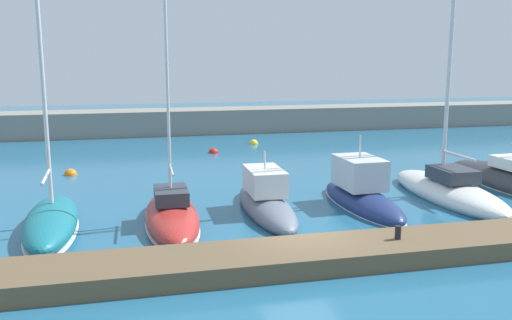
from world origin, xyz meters
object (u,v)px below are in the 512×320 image
(mooring_buoy_red, at_px, (214,153))
(mooring_buoy_orange, at_px, (71,175))
(sailboat_teal_second, at_px, (51,219))
(sailboat_red_third, at_px, (172,215))
(motorboat_slate_fourth, at_px, (266,201))
(sailboat_white_sixth, at_px, (448,188))
(mooring_buoy_yellow, at_px, (254,144))
(motorboat_navy_fifth, at_px, (361,194))
(dock_bollard, at_px, (398,232))

(mooring_buoy_red, height_order, mooring_buoy_orange, mooring_buoy_orange)
(sailboat_teal_second, relative_size, mooring_buoy_orange, 19.30)
(sailboat_red_third, bearing_deg, mooring_buoy_red, -13.80)
(motorboat_slate_fourth, distance_m, sailboat_white_sixth, 8.61)
(sailboat_white_sixth, relative_size, mooring_buoy_yellow, 26.87)
(sailboat_teal_second, bearing_deg, mooring_buoy_yellow, -35.02)
(mooring_buoy_yellow, bearing_deg, sailboat_red_third, -112.22)
(motorboat_slate_fourth, xyz_separation_m, mooring_buoy_orange, (-8.56, 9.45, -0.47))
(motorboat_slate_fourth, height_order, mooring_buoy_yellow, motorboat_slate_fourth)
(motorboat_navy_fifth, relative_size, mooring_buoy_yellow, 10.00)
(dock_bollard, bearing_deg, sailboat_white_sixth, 47.05)
(sailboat_teal_second, xyz_separation_m, motorboat_slate_fourth, (8.31, 0.58, 0.03))
(motorboat_slate_fourth, bearing_deg, sailboat_teal_second, 94.64)
(sailboat_red_third, height_order, mooring_buoy_orange, sailboat_red_third)
(sailboat_teal_second, height_order, mooring_buoy_yellow, sailboat_teal_second)
(sailboat_white_sixth, bearing_deg, mooring_buoy_yellow, 16.47)
(sailboat_red_third, xyz_separation_m, mooring_buoy_orange, (-4.64, 10.23, -0.38))
(motorboat_slate_fourth, xyz_separation_m, sailboat_white_sixth, (8.60, 0.25, 0.02))
(sailboat_red_third, relative_size, mooring_buoy_red, 20.92)
(sailboat_white_sixth, xyz_separation_m, mooring_buoy_orange, (-17.17, 9.21, -0.49))
(mooring_buoy_yellow, distance_m, mooring_buoy_orange, 14.63)
(mooring_buoy_red, distance_m, mooring_buoy_orange, 10.04)
(sailboat_red_third, distance_m, mooring_buoy_red, 15.83)
(motorboat_navy_fifth, relative_size, mooring_buoy_orange, 9.77)
(sailboat_white_sixth, bearing_deg, sailboat_red_third, 95.02)
(motorboat_slate_fourth, bearing_deg, mooring_buoy_red, 0.26)
(mooring_buoy_orange, bearing_deg, mooring_buoy_yellow, 33.83)
(mooring_buoy_orange, xyz_separation_m, dock_bollard, (11.39, -15.42, 0.82))
(mooring_buoy_yellow, height_order, dock_bollard, dock_bollard)
(sailboat_white_sixth, bearing_deg, sailboat_teal_second, 93.12)
(sailboat_teal_second, height_order, dock_bollard, sailboat_teal_second)
(sailboat_teal_second, xyz_separation_m, motorboat_navy_fifth, (12.56, 0.57, 0.07))
(mooring_buoy_yellow, bearing_deg, mooring_buoy_red, -138.61)
(sailboat_teal_second, xyz_separation_m, dock_bollard, (11.14, -5.38, 0.38))
(mooring_buoy_orange, bearing_deg, sailboat_white_sixth, -28.20)
(motorboat_navy_fifth, xyz_separation_m, mooring_buoy_red, (-4.14, 14.53, -0.51))
(dock_bollard, bearing_deg, mooring_buoy_yellow, 88.15)
(mooring_buoy_orange, bearing_deg, mooring_buoy_red, 30.34)
(motorboat_slate_fourth, distance_m, mooring_buoy_yellow, 17.96)
(motorboat_navy_fifth, distance_m, dock_bollard, 6.13)
(mooring_buoy_orange, distance_m, dock_bollard, 19.18)
(sailboat_teal_second, height_order, mooring_buoy_orange, sailboat_teal_second)
(sailboat_red_third, height_order, mooring_buoy_yellow, sailboat_red_third)
(sailboat_white_sixth, distance_m, dock_bollard, 8.49)
(motorboat_navy_fifth, height_order, mooring_buoy_red, motorboat_navy_fifth)
(sailboat_white_sixth, xyz_separation_m, mooring_buoy_yellow, (-5.02, 17.35, -0.49))
(sailboat_white_sixth, distance_m, mooring_buoy_orange, 19.49)
(sailboat_red_third, distance_m, mooring_buoy_yellow, 19.85)
(mooring_buoy_red, bearing_deg, sailboat_white_sixth, -59.24)
(dock_bollard, bearing_deg, motorboat_slate_fourth, 115.36)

